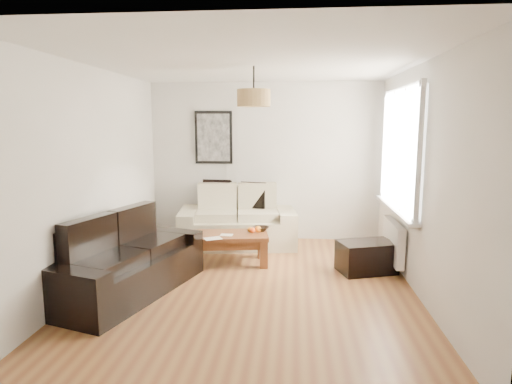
# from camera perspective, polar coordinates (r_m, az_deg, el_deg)

# --- Properties ---
(floor) EXTENTS (4.50, 4.50, 0.00)m
(floor) POSITION_cam_1_polar(r_m,az_deg,el_deg) (5.34, -0.58, -12.22)
(floor) COLOR brown
(floor) RESTS_ON ground
(ceiling) EXTENTS (3.80, 4.50, 0.00)m
(ceiling) POSITION_cam_1_polar(r_m,az_deg,el_deg) (5.03, -0.63, 16.62)
(ceiling) COLOR white
(ceiling) RESTS_ON floor
(wall_back) EXTENTS (3.80, 0.04, 2.60)m
(wall_back) POSITION_cam_1_polar(r_m,az_deg,el_deg) (7.25, 1.16, 3.98)
(wall_back) COLOR silver
(wall_back) RESTS_ON floor
(wall_front) EXTENTS (3.80, 0.04, 2.60)m
(wall_front) POSITION_cam_1_polar(r_m,az_deg,el_deg) (2.82, -5.15, -3.99)
(wall_front) COLOR silver
(wall_front) RESTS_ON floor
(wall_left) EXTENTS (0.04, 4.50, 2.60)m
(wall_left) POSITION_cam_1_polar(r_m,az_deg,el_deg) (5.54, -20.57, 1.86)
(wall_left) COLOR silver
(wall_left) RESTS_ON floor
(wall_right) EXTENTS (0.04, 4.50, 2.60)m
(wall_right) POSITION_cam_1_polar(r_m,az_deg,el_deg) (5.19, 20.76, 1.41)
(wall_right) COLOR silver
(wall_right) RESTS_ON floor
(window_bay) EXTENTS (0.14, 1.90, 1.60)m
(window_bay) POSITION_cam_1_polar(r_m,az_deg,el_deg) (5.92, 18.48, 5.31)
(window_bay) COLOR white
(window_bay) RESTS_ON wall_right
(radiator) EXTENTS (0.10, 0.90, 0.52)m
(radiator) POSITION_cam_1_polar(r_m,az_deg,el_deg) (6.11, 17.55, -6.17)
(radiator) COLOR white
(radiator) RESTS_ON wall_right
(poster) EXTENTS (0.62, 0.04, 0.87)m
(poster) POSITION_cam_1_polar(r_m,az_deg,el_deg) (7.30, -5.57, 7.12)
(poster) COLOR black
(poster) RESTS_ON wall_back
(pendant_shade) EXTENTS (0.40, 0.40, 0.20)m
(pendant_shade) POSITION_cam_1_polar(r_m,az_deg,el_deg) (5.29, -0.30, 12.22)
(pendant_shade) COLOR tan
(pendant_shade) RESTS_ON ceiling
(loveseat_cream) EXTENTS (1.93, 1.21, 0.90)m
(loveseat_cream) POSITION_cam_1_polar(r_m,az_deg,el_deg) (6.95, -2.45, -3.32)
(loveseat_cream) COLOR beige
(loveseat_cream) RESTS_ON floor
(sofa_leather) EXTENTS (1.48, 2.14, 0.84)m
(sofa_leather) POSITION_cam_1_polar(r_m,az_deg,el_deg) (5.26, -16.81, -8.12)
(sofa_leather) COLOR black
(sofa_leather) RESTS_ON floor
(coffee_table) EXTENTS (1.12, 0.72, 0.43)m
(coffee_table) POSITION_cam_1_polar(r_m,az_deg,el_deg) (6.10, -3.46, -7.41)
(coffee_table) COLOR brown
(coffee_table) RESTS_ON floor
(ottoman) EXTENTS (0.81, 0.65, 0.40)m
(ottoman) POSITION_cam_1_polar(r_m,az_deg,el_deg) (5.94, 14.27, -8.24)
(ottoman) COLOR black
(ottoman) RESTS_ON floor
(cushion_left) EXTENTS (0.47, 0.18, 0.46)m
(cushion_left) POSITION_cam_1_polar(r_m,az_deg,el_deg) (7.16, -5.17, -0.24)
(cushion_left) COLOR black
(cushion_left) RESTS_ON loveseat_cream
(cushion_right) EXTENTS (0.44, 0.22, 0.42)m
(cushion_right) POSITION_cam_1_polar(r_m,az_deg,el_deg) (7.08, -0.35, -0.44)
(cushion_right) COLOR black
(cushion_right) RESTS_ON loveseat_cream
(fruit_bowl) EXTENTS (0.24, 0.24, 0.06)m
(fruit_bowl) POSITION_cam_1_polar(r_m,az_deg,el_deg) (6.18, 0.59, -4.84)
(fruit_bowl) COLOR black
(fruit_bowl) RESTS_ON coffee_table
(orange_a) EXTENTS (0.08, 0.08, 0.08)m
(orange_a) POSITION_cam_1_polar(r_m,az_deg,el_deg) (6.05, -0.46, -5.04)
(orange_a) COLOR #FF5315
(orange_a) RESTS_ON fruit_bowl
(orange_b) EXTENTS (0.10, 0.10, 0.09)m
(orange_b) POSITION_cam_1_polar(r_m,az_deg,el_deg) (6.10, 0.27, -4.91)
(orange_b) COLOR orange
(orange_b) RESTS_ON fruit_bowl
(orange_c) EXTENTS (0.09, 0.09, 0.07)m
(orange_c) POSITION_cam_1_polar(r_m,az_deg,el_deg) (6.07, -0.78, -4.97)
(orange_c) COLOR orange
(orange_c) RESTS_ON fruit_bowl
(papers) EXTENTS (0.27, 0.24, 0.01)m
(papers) POSITION_cam_1_polar(r_m,az_deg,el_deg) (5.80, -5.67, -6.07)
(papers) COLOR white
(papers) RESTS_ON coffee_table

